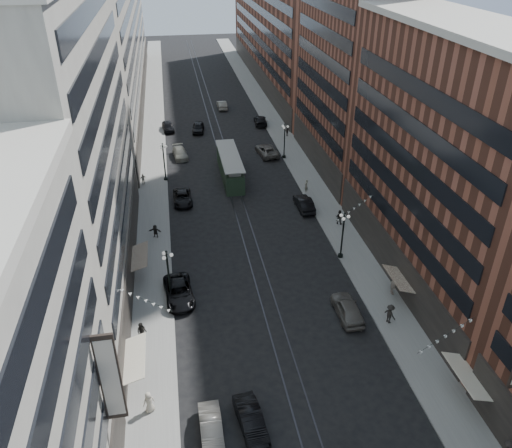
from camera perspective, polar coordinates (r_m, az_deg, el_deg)
ground at (r=77.58m, az=-3.48°, el=7.06°), size 220.00×220.00×0.00m
sidewalk_west at (r=86.50m, az=-11.64°, el=9.08°), size 4.00×180.00×0.15m
sidewalk_east at (r=88.42m, az=2.92°, el=10.14°), size 4.00×180.00×0.15m
rail_west at (r=86.73m, az=-4.75°, el=9.62°), size 0.12×180.00×0.02m
rail_east at (r=86.86m, az=-3.82°, el=9.69°), size 0.12×180.00×0.02m
building_west_mid at (r=47.83m, az=-20.73°, el=7.89°), size 8.00×36.00×28.00m
building_west_far at (r=108.64m, az=-15.70°, el=20.07°), size 8.00×90.00×26.00m
building_east_mid at (r=49.65m, az=20.87°, el=6.14°), size 8.00×30.00×24.00m
building_east_tower at (r=71.83m, az=11.06°, el=22.16°), size 8.00×26.00×42.00m
building_east_far at (r=119.84m, az=2.22°, el=21.49°), size 8.00×72.00×24.00m
lamppost_sw_far at (r=47.72m, az=-9.97°, el=-5.59°), size 1.03×1.14×5.52m
lamppost_sw_mid at (r=71.40m, az=-10.47°, el=7.15°), size 1.03×1.14×5.52m
lamppost_se_far at (r=53.70m, az=9.88°, el=-1.10°), size 1.03×1.14×5.52m
lamppost_se_mid at (r=77.86m, az=3.28°, el=9.61°), size 1.03×1.14×5.52m
streetcar at (r=71.98m, az=-2.99°, el=6.51°), size 2.74×12.38×3.42m
car_1 at (r=37.93m, az=-5.14°, el=-22.27°), size 1.60×4.44×1.46m
car_2 at (r=49.08m, az=-8.80°, el=-7.67°), size 3.11×5.92×1.59m
car_4 at (r=47.27m, az=10.42°, el=-9.47°), size 2.10×5.09×1.73m
car_5 at (r=38.22m, az=-0.59°, el=-21.47°), size 2.20×4.75×1.51m
pedestrian_1 at (r=39.57m, az=-12.13°, el=-19.28°), size 1.01×0.77×1.83m
pedestrian_2 at (r=44.97m, az=-12.91°, el=-11.92°), size 1.00×0.72×1.85m
pedestrian_4 at (r=50.56m, az=15.39°, el=-6.88°), size 0.52×1.08×1.81m
car_7 at (r=65.93m, az=-8.39°, el=2.98°), size 2.45×5.12×1.41m
car_8 at (r=79.85m, az=-8.67°, el=8.02°), size 2.56×5.16×1.44m
car_9 at (r=91.48m, az=-10.03°, el=10.91°), size 2.35×4.83×1.59m
car_10 at (r=63.90m, az=5.52°, el=2.35°), size 1.86×4.98×1.63m
car_11 at (r=79.75m, az=1.26°, el=8.41°), size 3.34×6.05×1.60m
car_12 at (r=93.38m, az=0.51°, el=11.76°), size 2.61×5.48×1.54m
car_13 at (r=90.22m, az=-6.63°, el=10.91°), size 2.51×4.99×1.63m
car_14 at (r=102.47m, az=-3.92°, el=13.43°), size 1.73×4.81×1.58m
pedestrian_5 at (r=58.66m, az=-11.44°, el=-0.80°), size 1.53×0.86×1.59m
pedestrian_6 at (r=71.53m, az=-12.77°, el=5.03°), size 1.02×0.73×1.58m
pedestrian_7 at (r=60.93m, az=9.48°, el=0.80°), size 1.00×0.88×1.81m
pedestrian_8 at (r=67.91m, az=5.75°, el=4.37°), size 0.80×0.76×1.85m
pedestrian_9 at (r=87.45m, az=3.61°, el=10.55°), size 1.21×0.77×1.74m
pedestrian_extra_2 at (r=47.14m, az=15.07°, el=-9.88°), size 0.96×1.35×1.93m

